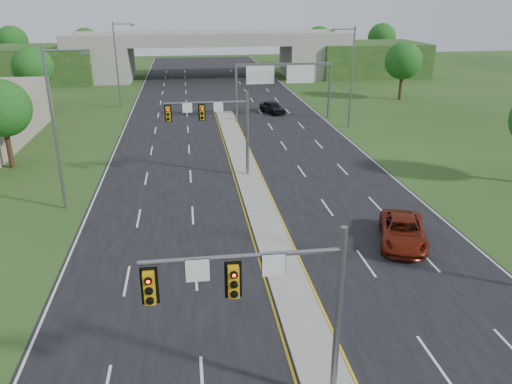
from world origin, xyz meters
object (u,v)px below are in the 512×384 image
object	(u,v)px
car_far_a	(403,231)
signal_mast_far	(219,121)
overpass	(210,58)
car_far_c	(272,107)
sign_gantry	(283,76)
signal_mast_near	(273,295)

from	to	relation	value
car_far_a	signal_mast_far	bearing A→B (deg)	146.24
overpass	car_far_c	xyz separation A→B (m)	(6.15, -31.49, -2.79)
car_far_c	signal_mast_far	bearing A→B (deg)	-130.84
sign_gantry	overpass	world-z (taller)	overpass
signal_mast_far	car_far_a	distance (m)	17.10
car_far_a	car_far_c	bearing A→B (deg)	112.00
signal_mast_far	overpass	xyz separation A→B (m)	(2.26, 55.07, -1.17)
car_far_a	signal_mast_near	bearing A→B (deg)	-110.74
car_far_a	car_far_c	world-z (taller)	car_far_a
signal_mast_near	car_far_c	bearing A→B (deg)	80.17
car_far_c	signal_mast_near	bearing A→B (deg)	-121.02
sign_gantry	signal_mast_near	bearing A→B (deg)	-101.25
car_far_a	sign_gantry	bearing A→B (deg)	111.34
car_far_a	car_far_c	size ratio (longest dim) A/B	1.27
signal_mast_far	car_far_a	world-z (taller)	signal_mast_far
overpass	car_far_c	bearing A→B (deg)	-78.94
signal_mast_far	sign_gantry	bearing A→B (deg)	65.89
sign_gantry	car_far_a	distance (m)	33.67
overpass	car_far_a	bearing A→B (deg)	-83.62
overpass	signal_mast_near	bearing A→B (deg)	-91.62
sign_gantry	car_far_a	bearing A→B (deg)	-88.34
overpass	car_far_a	size ratio (longest dim) A/B	14.35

